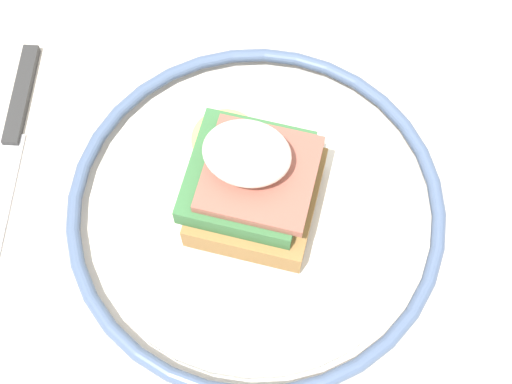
% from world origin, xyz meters
% --- Properties ---
extents(ground_plane, '(6.00, 6.00, 0.00)m').
position_xyz_m(ground_plane, '(0.00, 0.00, 0.00)').
color(ground_plane, '#B2ADA3').
extents(dining_table, '(0.84, 0.86, 0.77)m').
position_xyz_m(dining_table, '(0.00, 0.00, 0.64)').
color(dining_table, beige).
rests_on(dining_table, ground_plane).
extents(plate, '(0.26, 0.26, 0.02)m').
position_xyz_m(plate, '(-0.01, 0.04, 0.78)').
color(plate, silver).
rests_on(plate, dining_table).
extents(sandwich, '(0.10, 0.11, 0.08)m').
position_xyz_m(sandwich, '(-0.01, 0.04, 0.81)').
color(sandwich, '#9E703D').
rests_on(sandwich, plate).
extents(knife, '(0.05, 0.19, 0.01)m').
position_xyz_m(knife, '(0.18, 0.03, 0.77)').
color(knife, '#2D2D2D').
rests_on(knife, dining_table).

